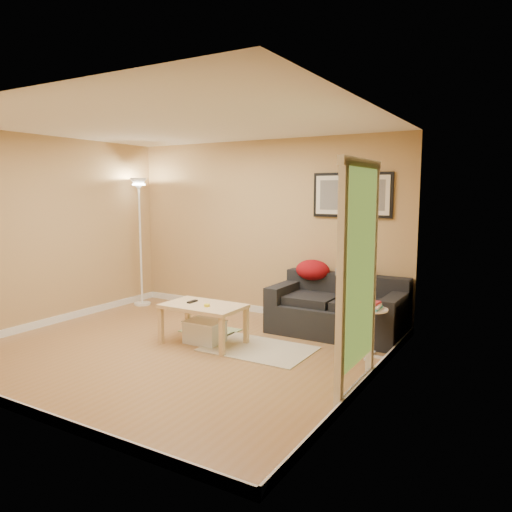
% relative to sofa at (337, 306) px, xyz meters
% --- Properties ---
extents(floor, '(4.50, 4.50, 0.00)m').
position_rel_sofa_xyz_m(floor, '(-1.37, -1.53, -0.38)').
color(floor, '#986C41').
rests_on(floor, ground).
extents(ceiling, '(4.50, 4.50, 0.00)m').
position_rel_sofa_xyz_m(ceiling, '(-1.37, -1.53, 2.23)').
color(ceiling, white).
rests_on(ceiling, wall_back).
extents(wall_back, '(4.50, 0.00, 4.50)m').
position_rel_sofa_xyz_m(wall_back, '(-1.37, 0.47, 0.92)').
color(wall_back, tan).
rests_on(wall_back, ground).
extents(wall_front, '(4.50, 0.00, 4.50)m').
position_rel_sofa_xyz_m(wall_front, '(-1.37, -3.53, 0.92)').
color(wall_front, tan).
rests_on(wall_front, ground).
extents(wall_left, '(0.00, 4.00, 4.00)m').
position_rel_sofa_xyz_m(wall_left, '(-3.62, -1.53, 0.92)').
color(wall_left, tan).
rests_on(wall_left, ground).
extents(wall_right, '(0.00, 4.00, 4.00)m').
position_rel_sofa_xyz_m(wall_right, '(0.88, -1.53, 0.92)').
color(wall_right, tan).
rests_on(wall_right, ground).
extents(baseboard_back, '(4.50, 0.02, 0.10)m').
position_rel_sofa_xyz_m(baseboard_back, '(-1.37, 0.46, -0.33)').
color(baseboard_back, white).
rests_on(baseboard_back, ground).
extents(baseboard_front, '(4.50, 0.02, 0.10)m').
position_rel_sofa_xyz_m(baseboard_front, '(-1.37, -3.52, -0.33)').
color(baseboard_front, white).
rests_on(baseboard_front, ground).
extents(baseboard_left, '(0.02, 4.00, 0.10)m').
position_rel_sofa_xyz_m(baseboard_left, '(-3.61, -1.53, -0.33)').
color(baseboard_left, white).
rests_on(baseboard_left, ground).
extents(baseboard_right, '(0.02, 4.00, 0.10)m').
position_rel_sofa_xyz_m(baseboard_right, '(0.87, -1.53, -0.33)').
color(baseboard_right, white).
rests_on(baseboard_right, ground).
extents(sofa, '(1.70, 0.90, 0.75)m').
position_rel_sofa_xyz_m(sofa, '(0.00, 0.00, 0.00)').
color(sofa, black).
rests_on(sofa, ground).
extents(red_throw, '(0.48, 0.36, 0.28)m').
position_rel_sofa_xyz_m(red_throw, '(-0.47, 0.27, 0.40)').
color(red_throw, maroon).
rests_on(red_throw, sofa).
extents(plaid_throw, '(0.45, 0.32, 0.10)m').
position_rel_sofa_xyz_m(plaid_throw, '(0.11, 0.32, 0.41)').
color(plaid_throw, tan).
rests_on(plaid_throw, sofa).
extents(framed_print_left, '(0.50, 0.04, 0.60)m').
position_rel_sofa_xyz_m(framed_print_left, '(-0.29, 0.45, 1.43)').
color(framed_print_left, black).
rests_on(framed_print_left, wall_back).
extents(framed_print_right, '(0.50, 0.04, 0.60)m').
position_rel_sofa_xyz_m(framed_print_right, '(0.31, 0.45, 1.43)').
color(framed_print_right, black).
rests_on(framed_print_right, wall_back).
extents(area_rug, '(1.25, 0.85, 0.01)m').
position_rel_sofa_xyz_m(area_rug, '(-0.56, -1.06, -0.37)').
color(area_rug, '#C2B79A').
rests_on(area_rug, ground).
extents(green_runner, '(0.70, 0.50, 0.01)m').
position_rel_sofa_xyz_m(green_runner, '(-1.50, -0.72, -0.37)').
color(green_runner, '#668C4C').
rests_on(green_runner, ground).
extents(coffee_table, '(0.98, 0.60, 0.49)m').
position_rel_sofa_xyz_m(coffee_table, '(-1.25, -1.21, -0.13)').
color(coffee_table, '#E4BF8B').
rests_on(coffee_table, ground).
extents(remote_control, '(0.05, 0.16, 0.02)m').
position_rel_sofa_xyz_m(remote_control, '(-1.44, -1.18, 0.12)').
color(remote_control, black).
rests_on(remote_control, coffee_table).
extents(tape_roll, '(0.07, 0.07, 0.03)m').
position_rel_sofa_xyz_m(tape_roll, '(-1.15, -1.28, 0.13)').
color(tape_roll, yellow).
rests_on(tape_roll, coffee_table).
extents(storage_bin, '(0.47, 0.34, 0.29)m').
position_rel_sofa_xyz_m(storage_bin, '(-1.26, -1.18, -0.23)').
color(storage_bin, white).
rests_on(storage_bin, ground).
extents(side_table, '(0.36, 0.36, 0.56)m').
position_rel_sofa_xyz_m(side_table, '(0.65, -0.65, -0.10)').
color(side_table, white).
rests_on(side_table, ground).
extents(book_stack, '(0.24, 0.28, 0.08)m').
position_rel_sofa_xyz_m(book_stack, '(0.65, -0.65, 0.22)').
color(book_stack, teal).
rests_on(book_stack, side_table).
extents(floor_lamp, '(0.27, 0.27, 2.07)m').
position_rel_sofa_xyz_m(floor_lamp, '(-3.37, -0.04, 0.60)').
color(floor_lamp, white).
rests_on(floor_lamp, ground).
extents(doorway, '(0.12, 1.01, 2.13)m').
position_rel_sofa_xyz_m(doorway, '(0.83, -1.68, 0.65)').
color(doorway, white).
rests_on(doorway, ground).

